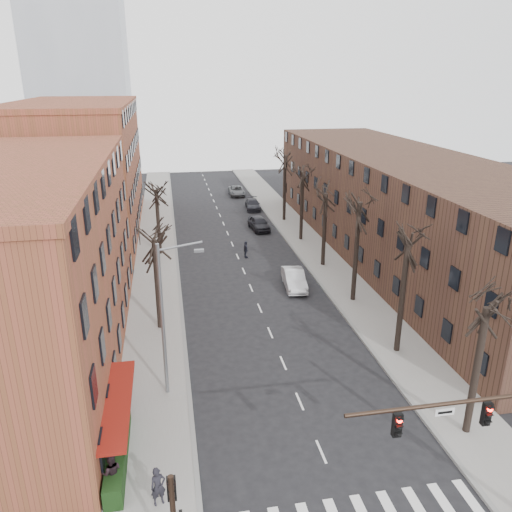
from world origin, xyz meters
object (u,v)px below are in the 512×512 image
pedestrian_a (158,486)px  parked_car_mid (253,204)px  parked_car_near (259,223)px  silver_sedan (294,279)px

pedestrian_a → parked_car_mid: bearing=57.3°
parked_car_near → silver_sedan: bearing=-96.4°
parked_car_near → parked_car_mid: parked_car_near is taller
silver_sedan → parked_car_mid: size_ratio=1.03×
parked_car_near → pedestrian_a: bearing=-112.3°
silver_sedan → parked_car_near: (0.17, 17.29, 0.01)m
silver_sedan → parked_car_near: bearing=94.4°
parked_car_mid → silver_sedan: bearing=-88.3°
parked_car_mid → pedestrian_a: pedestrian_a is taller
silver_sedan → parked_car_mid: 26.82m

